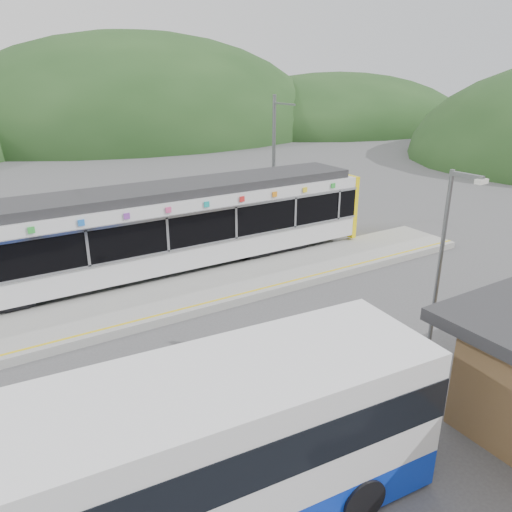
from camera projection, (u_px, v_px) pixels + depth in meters
ground at (240, 332)px, 16.43m from camera, size 120.00×120.00×0.00m
hills at (297, 252)px, 23.70m from camera, size 146.00×149.00×26.00m
platform at (197, 292)px, 19.01m from camera, size 26.00×3.20×0.30m
yellow_line at (212, 301)px, 17.92m from camera, size 26.00×0.10×0.01m
train at (142, 231)px, 19.98m from camera, size 20.44×3.01×3.74m
catenary_mast_east at (274, 163)px, 25.44m from camera, size 0.18×1.80×7.00m
bus at (128, 485)px, 8.39m from camera, size 11.83×3.62×3.18m
lamp_post at (445, 252)px, 13.76m from camera, size 0.36×1.01×5.65m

